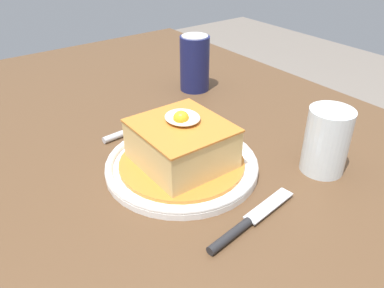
{
  "coord_description": "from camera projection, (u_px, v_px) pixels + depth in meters",
  "views": [
    {
      "loc": [
        0.48,
        -0.35,
        1.1
      ],
      "look_at": [
        0.06,
        -0.04,
        0.79
      ],
      "focal_mm": 35.99,
      "sensor_mm": 36.0,
      "label": 1
    }
  ],
  "objects": [
    {
      "name": "dining_table",
      "position": [
        189.0,
        191.0,
        0.74
      ],
      "size": [
        1.34,
        0.81,
        0.75
      ],
      "color": "brown",
      "rests_on": "ground_plane"
    },
    {
      "name": "main_plate",
      "position": [
        182.0,
        165.0,
        0.61
      ],
      "size": [
        0.24,
        0.24,
        0.02
      ],
      "color": "white",
      "rests_on": "dining_table"
    },
    {
      "name": "sandwich_meal",
      "position": [
        182.0,
        146.0,
        0.59
      ],
      "size": [
        0.2,
        0.2,
        0.09
      ],
      "color": "orange",
      "rests_on": "main_plate"
    },
    {
      "name": "fork",
      "position": [
        132.0,
        130.0,
        0.71
      ],
      "size": [
        0.03,
        0.14,
        0.01
      ],
      "color": "silver",
      "rests_on": "dining_table"
    },
    {
      "name": "knife",
      "position": [
        242.0,
        226.0,
        0.5
      ],
      "size": [
        0.04,
        0.17,
        0.01
      ],
      "color": "#262628",
      "rests_on": "dining_table"
    },
    {
      "name": "soda_can",
      "position": [
        195.0,
        63.0,
        0.86
      ],
      "size": [
        0.07,
        0.07,
        0.12
      ],
      "color": "#191E51",
      "rests_on": "dining_table"
    },
    {
      "name": "drinking_glass",
      "position": [
        326.0,
        145.0,
        0.59
      ],
      "size": [
        0.07,
        0.07,
        0.1
      ],
      "color": "#3F2314",
      "rests_on": "dining_table"
    }
  ]
}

